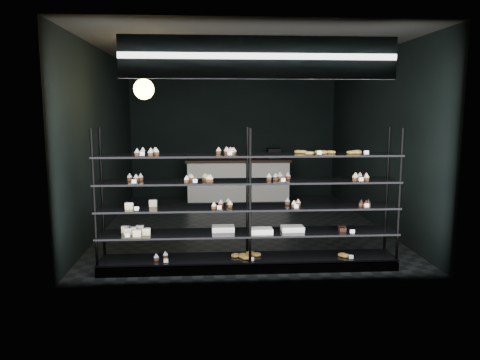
% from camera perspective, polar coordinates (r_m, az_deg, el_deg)
% --- Properties ---
extents(room, '(5.01, 6.01, 3.20)m').
position_cam_1_polar(room, '(8.59, 0.23, 4.94)').
color(room, black).
rests_on(room, ground).
extents(display_shelf, '(4.00, 0.50, 1.91)m').
position_cam_1_polar(display_shelf, '(6.31, 0.87, -5.31)').
color(display_shelf, black).
rests_on(display_shelf, room).
extents(signage, '(3.30, 0.05, 0.50)m').
position_cam_1_polar(signage, '(5.69, 2.39, 14.70)').
color(signage, '#0E0D42').
rests_on(signage, room).
extents(pendant_lamp, '(0.31, 0.31, 0.88)m').
position_cam_1_polar(pendant_lamp, '(7.34, -11.64, 10.80)').
color(pendant_lamp, black).
rests_on(pendant_lamp, room).
extents(service_counter, '(2.48, 0.65, 1.23)m').
position_cam_1_polar(service_counter, '(11.19, -0.18, 0.12)').
color(service_counter, white).
rests_on(service_counter, room).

